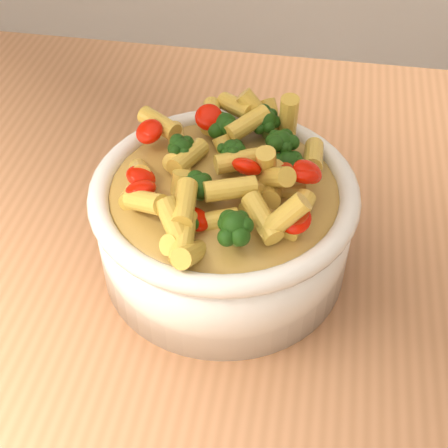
# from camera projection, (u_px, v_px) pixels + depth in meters

# --- Properties ---
(table) EXTENTS (1.20, 0.80, 0.90)m
(table) POSITION_uv_depth(u_px,v_px,m) (140.00, 331.00, 0.64)
(table) COLOR #B1744C
(table) RESTS_ON ground
(serving_bowl) EXTENTS (0.22, 0.22, 0.10)m
(serving_bowl) POSITION_uv_depth(u_px,v_px,m) (224.00, 223.00, 0.54)
(serving_bowl) COLOR white
(serving_bowl) RESTS_ON table
(pasta_salad) EXTENTS (0.18, 0.18, 0.04)m
(pasta_salad) POSITION_uv_depth(u_px,v_px,m) (224.00, 169.00, 0.49)
(pasta_salad) COLOR #FFE250
(pasta_salad) RESTS_ON serving_bowl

